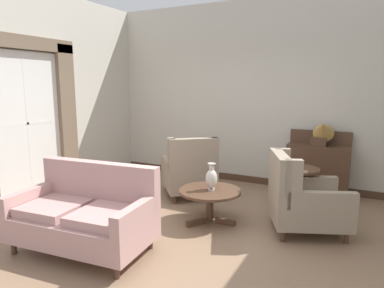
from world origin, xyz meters
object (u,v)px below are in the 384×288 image
object	(u,v)px
armchair_beside_settee	(302,199)
sideboard	(317,167)
coffee_table	(210,196)
porcelain_vase	(211,178)
armchair_foreground_right	(190,172)
gramophone	(322,131)
settee	(85,215)
side_table	(297,188)

from	to	relation	value
armchair_beside_settee	sideboard	world-z (taller)	sideboard
coffee_table	porcelain_vase	size ratio (longest dim) A/B	2.26
armchair_foreground_right	sideboard	world-z (taller)	sideboard
sideboard	gramophone	xyz separation A→B (m)	(0.05, -0.09, 0.60)
coffee_table	armchair_beside_settee	size ratio (longest dim) A/B	0.73
porcelain_vase	settee	size ratio (longest dim) A/B	0.23
porcelain_vase	settee	xyz separation A→B (m)	(-0.94, -1.33, -0.21)
armchair_foreground_right	gramophone	xyz separation A→B (m)	(1.89, 0.93, 0.67)
armchair_beside_settee	sideboard	bearing A→B (deg)	-22.25
porcelain_vase	sideboard	xyz separation A→B (m)	(1.09, 1.83, -0.12)
sideboard	armchair_beside_settee	bearing A→B (deg)	-89.18
porcelain_vase	gramophone	distance (m)	2.13
coffee_table	settee	distance (m)	1.62
porcelain_vase	armchair_foreground_right	xyz separation A→B (m)	(-0.75, 0.81, -0.19)
porcelain_vase	armchair_foreground_right	size ratio (longest dim) A/B	0.31
armchair_foreground_right	sideboard	xyz separation A→B (m)	(1.84, 1.02, 0.07)
settee	gramophone	distance (m)	3.77
side_table	gramophone	distance (m)	1.28
armchair_foreground_right	coffee_table	bearing A→B (deg)	91.06
side_table	sideboard	distance (m)	1.19
porcelain_vase	armchair_foreground_right	world-z (taller)	armchair_foreground_right
settee	armchair_beside_settee	bearing A→B (deg)	32.32
settee	sideboard	bearing A→B (deg)	52.00
porcelain_vase	sideboard	distance (m)	2.13
side_table	armchair_beside_settee	bearing A→B (deg)	-71.61
settee	side_table	distance (m)	2.76
settee	gramophone	bearing A→B (deg)	50.65
side_table	sideboard	world-z (taller)	sideboard
settee	side_table	bearing A→B (deg)	40.60
side_table	coffee_table	bearing A→B (deg)	-147.28
armchair_foreground_right	sideboard	size ratio (longest dim) A/B	1.11
porcelain_vase	settee	bearing A→B (deg)	-125.13
coffee_table	porcelain_vase	distance (m)	0.25
side_table	settee	bearing A→B (deg)	-134.14
side_table	porcelain_vase	bearing A→B (deg)	-146.66
coffee_table	armchair_foreground_right	world-z (taller)	armchair_foreground_right
porcelain_vase	gramophone	world-z (taller)	gramophone
coffee_table	side_table	xyz separation A→B (m)	(1.00, 0.65, 0.07)
settee	porcelain_vase	bearing A→B (deg)	49.61
armchair_beside_settee	gramophone	world-z (taller)	gramophone
coffee_table	porcelain_vase	bearing A→B (deg)	-4.50
sideboard	porcelain_vase	bearing A→B (deg)	-120.90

